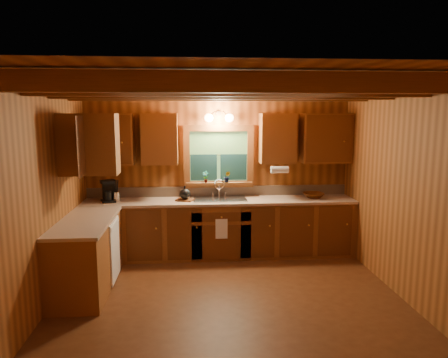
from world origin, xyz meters
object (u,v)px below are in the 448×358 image
Objects in this scene: coffee_maker at (108,191)px; wicker_basket at (313,195)px; sink at (220,202)px; cutting_board at (185,200)px.

coffee_maker is 3.20m from wicker_basket.
sink is 1.50m from wicker_basket.
cutting_board is 2.04m from wicker_basket.
sink is 0.55m from cutting_board.
sink is 1.71m from coffee_maker.
wicker_basket is at bearing 0.58° from sink.
coffee_maker reaches higher than wicker_basket.
cutting_board is at bearing -178.49° from wicker_basket.
cutting_board is 0.79× the size of wicker_basket.
coffee_maker is (-1.70, -0.03, 0.21)m from sink.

